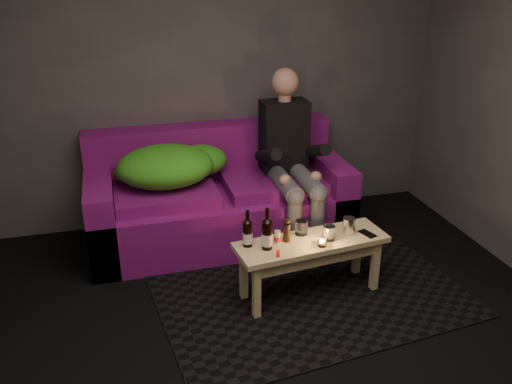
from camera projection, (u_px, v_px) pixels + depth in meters
floor at (297, 377)px, 3.11m from camera, size 4.50×4.50×0.00m
room at (278, 75)px, 2.88m from camera, size 4.50×4.50×4.50m
rug at (307, 289)px, 3.93m from camera, size 2.28×1.77×0.01m
sofa at (218, 201)px, 4.57m from camera, size 2.12×0.95×0.91m
green_blanket at (171, 166)px, 4.33m from camera, size 0.93×0.63×0.32m
person at (290, 156)px, 4.40m from camera, size 0.38×0.88×1.41m
coffee_table at (311, 250)px, 3.74m from camera, size 1.09×0.45×0.44m
beer_bottle_a at (248, 233)px, 3.60m from camera, size 0.07×0.07×0.26m
beer_bottle_b at (267, 234)px, 3.56m from camera, size 0.07×0.07×0.29m
salt_shaker at (277, 237)px, 3.66m from camera, size 0.05×0.05×0.09m
pepper_mill at (287, 233)px, 3.67m from camera, size 0.05×0.05×0.13m
tumbler_back at (301, 227)px, 3.77m from camera, size 0.11×0.11×0.10m
tealight at (322, 243)px, 3.62m from camera, size 0.06×0.06×0.05m
tumbler_front at (329, 233)px, 3.69m from camera, size 0.11×0.11×0.11m
steel_cup at (349, 226)px, 3.78m from camera, size 0.09×0.09×0.12m
smartphone at (367, 234)px, 3.79m from camera, size 0.10×0.14×0.01m
red_lighter at (278, 253)px, 3.53m from camera, size 0.05×0.08×0.01m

